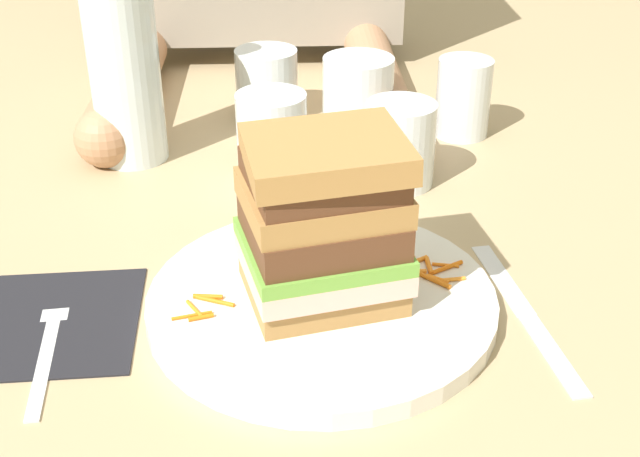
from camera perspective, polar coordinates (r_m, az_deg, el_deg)
The scene contains 26 objects.
ground_plane at distance 0.65m, azimuth -1.67°, elevation -5.01°, with size 3.00×3.00×0.00m, color tan.
main_plate at distance 0.64m, azimuth 0.12°, elevation -5.03°, with size 0.27×0.27×0.02m, color white.
sandwich at distance 0.60m, azimuth 0.17°, elevation 0.49°, with size 0.13×0.13×0.13m.
carrot_shred_0 at distance 0.63m, azimuth -7.23°, elevation -4.97°, with size 0.00×0.00×0.03m, color orange.
carrot_shred_1 at distance 0.62m, azimuth -8.81°, elevation -5.93°, with size 0.00×0.00×0.03m, color orange.
carrot_shred_2 at distance 0.62m, azimuth -8.62°, elevation -5.49°, with size 0.00×0.00×0.02m, color orange.
carrot_shred_3 at distance 0.61m, azimuth -8.19°, elevation -6.06°, with size 0.00×0.00×0.02m, color orange.
carrot_shred_4 at distance 0.64m, azimuth -7.72°, elevation -4.66°, with size 0.00×0.00×0.02m, color orange.
carrot_shred_5 at distance 0.67m, azimuth 6.03°, elevation -2.60°, with size 0.00×0.00×0.03m, color orange.
carrot_shred_6 at distance 0.68m, azimuth 6.72°, elevation -2.20°, with size 0.00×0.00×0.02m, color orange.
carrot_shred_7 at distance 0.68m, azimuth 8.63°, elevation -2.50°, with size 0.00×0.00×0.02m, color orange.
carrot_shred_8 at distance 0.66m, azimuth 6.33°, elevation -2.99°, with size 0.00×0.00×0.02m, color orange.
carrot_shred_9 at distance 0.67m, azimuth 7.50°, elevation -2.55°, with size 0.00×0.00×0.02m, color orange.
carrot_shred_10 at distance 0.66m, azimuth 9.03°, elevation -3.41°, with size 0.00×0.00×0.02m, color orange.
carrot_shred_11 at distance 0.66m, azimuth 8.08°, elevation -3.45°, with size 0.00×0.00×0.02m, color orange.
carrot_shred_12 at distance 0.67m, azimuth 8.75°, elevation -2.65°, with size 0.00×0.00×0.03m, color orange.
carrot_shred_13 at distance 0.65m, azimuth 7.81°, elevation -3.65°, with size 0.00×0.00×0.03m, color orange.
napkin_dark at distance 0.66m, azimuth -17.86°, elevation -6.07°, with size 0.13×0.14×0.00m, color black.
fork at distance 0.64m, azimuth -18.15°, elevation -7.00°, with size 0.03×0.17×0.00m.
knife at distance 0.65m, azimuth 14.12°, elevation -5.88°, with size 0.04×0.20×0.00m.
juice_glass at distance 0.82m, azimuth 5.50°, elevation 5.45°, with size 0.07×0.07×0.08m.
water_bottle at distance 0.87m, azimuth -13.42°, elevation 11.62°, with size 0.07×0.07×0.26m.
empty_tumbler_0 at distance 0.98m, azimuth -3.68°, elevation 9.86°, with size 0.07×0.07×0.08m, color silver.
empty_tumbler_1 at distance 0.94m, azimuth 9.83°, elevation 8.86°, with size 0.06×0.06×0.09m, color silver.
empty_tumbler_2 at distance 0.84m, azimuth -3.33°, elevation 6.43°, with size 0.07×0.07×0.09m, color silver.
empty_tumbler_3 at distance 0.92m, azimuth 2.61°, elevation 8.91°, with size 0.08×0.08×0.09m, color silver.
Camera 1 is at (-0.01, -0.54, 0.37)m, focal length 46.53 mm.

